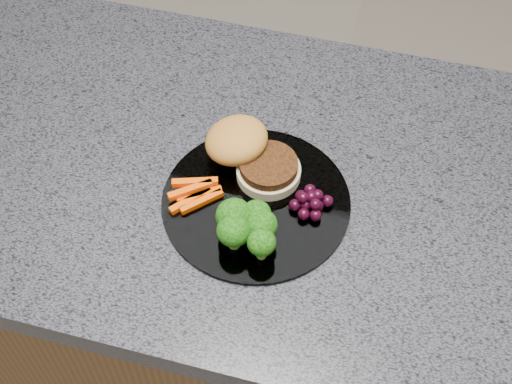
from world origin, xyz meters
TOP-DOWN VIEW (x-y plane):
  - island_cabinet at (0.00, 0.00)m, footprint 1.20×0.60m
  - countertop at (0.00, 0.00)m, footprint 1.20×0.60m
  - plate at (0.02, -0.05)m, footprint 0.26×0.26m
  - burger at (-0.01, 0.01)m, footprint 0.15×0.13m
  - carrot_sticks at (-0.06, -0.07)m, footprint 0.07×0.07m
  - broccoli at (0.03, -0.11)m, footprint 0.09×0.08m
  - grape_bunch at (0.10, -0.04)m, footprint 0.06×0.05m

SIDE VIEW (x-z plane):
  - island_cabinet at x=0.00m, z-range 0.00..0.86m
  - countertop at x=0.00m, z-range 0.86..0.90m
  - plate at x=0.02m, z-range 0.90..0.91m
  - carrot_sticks at x=-0.06m, z-range 0.90..0.92m
  - grape_bunch at x=0.10m, z-range 0.90..0.93m
  - burger at x=-0.01m, z-range 0.90..0.95m
  - broccoli at x=0.03m, z-range 0.91..0.97m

